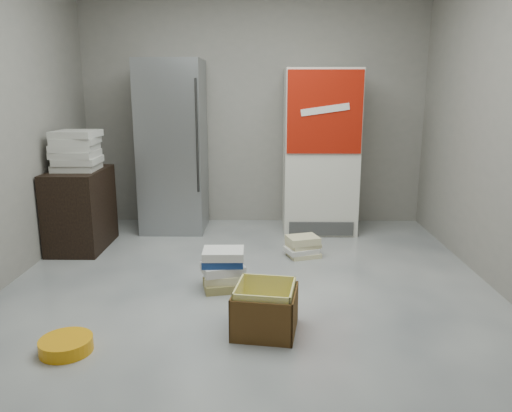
{
  "coord_description": "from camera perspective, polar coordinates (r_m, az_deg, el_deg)",
  "views": [
    {
      "loc": [
        0.12,
        -3.46,
        1.59
      ],
      "look_at": [
        0.06,
        0.7,
        0.61
      ],
      "focal_mm": 35.0,
      "sensor_mm": 36.0,
      "label": 1
    }
  ],
  "objects": [
    {
      "name": "phonebook_stack_main",
      "position": [
        4.07,
        -3.73,
        -7.21
      ],
      "size": [
        0.4,
        0.36,
        0.33
      ],
      "rotation": [
        0.0,
        0.0,
        0.17
      ],
      "color": "#988D52",
      "rests_on": "ground"
    },
    {
      "name": "phonebook_stack_side",
      "position": [
        4.86,
        5.36,
        -4.62
      ],
      "size": [
        0.38,
        0.35,
        0.2
      ],
      "rotation": [
        0.0,
        0.0,
        0.32
      ],
      "color": "beige",
      "rests_on": "ground"
    },
    {
      "name": "ground",
      "position": [
        3.81,
        -1.02,
        -11.34
      ],
      "size": [
        5.0,
        5.0,
        0.0
      ],
      "primitive_type": "plane",
      "color": "#BABAB5",
      "rests_on": "ground"
    },
    {
      "name": "wood_shelf",
      "position": [
        5.34,
        -19.41,
        -0.35
      ],
      "size": [
        0.5,
        0.8,
        0.8
      ],
      "primitive_type": "cube",
      "color": "black",
      "rests_on": "ground"
    },
    {
      "name": "bucket_lid",
      "position": [
        3.41,
        -20.88,
        -14.63
      ],
      "size": [
        0.36,
        0.36,
        0.09
      ],
      "primitive_type": "cylinder",
      "rotation": [
        0.0,
        0.0,
        -0.13
      ],
      "color": "#F39F0E",
      "rests_on": "ground"
    },
    {
      "name": "cardboard_box",
      "position": [
        3.4,
        1.05,
        -12.05
      ],
      "size": [
        0.46,
        0.46,
        0.33
      ],
      "rotation": [
        0.0,
        0.0,
        -0.15
      ],
      "color": "yellow",
      "rests_on": "ground"
    },
    {
      "name": "coke_cooler",
      "position": [
        5.67,
        7.31,
        6.25
      ],
      "size": [
        0.8,
        0.73,
        1.8
      ],
      "color": "silver",
      "rests_on": "ground"
    },
    {
      "name": "room_shell",
      "position": [
        3.47,
        -1.15,
        16.73
      ],
      "size": [
        4.04,
        5.04,
        2.82
      ],
      "color": "gray",
      "rests_on": "ground"
    },
    {
      "name": "supply_box_stack",
      "position": [
        5.23,
        -19.86,
        5.98
      ],
      "size": [
        0.44,
        0.43,
        0.39
      ],
      "color": "beige",
      "rests_on": "wood_shelf"
    },
    {
      "name": "steel_fridge",
      "position": [
        5.72,
        -9.45,
        6.7
      ],
      "size": [
        0.7,
        0.72,
        1.9
      ],
      "color": "gray",
      "rests_on": "ground"
    }
  ]
}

